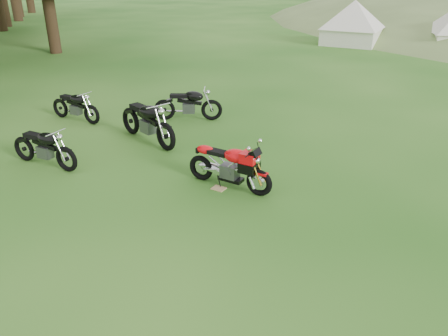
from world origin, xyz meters
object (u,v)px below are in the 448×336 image
at_px(vintage_moto_a, 43,146).
at_px(vintage_moto_d, 75,105).
at_px(sport_motorcycle, 229,163).
at_px(tent_left, 353,21).
at_px(plywood_board, 219,188).
at_px(vintage_moto_b, 188,103).
at_px(vintage_moto_c, 147,120).

distance_m(vintage_moto_a, vintage_moto_d, 3.03).
height_order(sport_motorcycle, tent_left, tent_left).
bearing_deg(vintage_moto_d, tent_left, 80.06).
bearing_deg(tent_left, vintage_moto_a, -95.12).
bearing_deg(tent_left, sport_motorcycle, -83.44).
xyz_separation_m(sport_motorcycle, vintage_moto_a, (-3.90, -0.79, -0.06)).
distance_m(plywood_board, vintage_moto_b, 4.25).
distance_m(sport_motorcycle, vintage_moto_a, 3.98).
xyz_separation_m(vintage_moto_a, vintage_moto_c, (1.13, 2.12, 0.10)).
relative_size(vintage_moto_a, vintage_moto_d, 1.02).
bearing_deg(vintage_moto_c, tent_left, 106.85).
bearing_deg(sport_motorcycle, vintage_moto_b, 135.75).
xyz_separation_m(sport_motorcycle, tent_left, (-1.26, 18.51, 0.70)).
height_order(sport_motorcycle, plywood_board, sport_motorcycle).
height_order(vintage_moto_a, vintage_moto_c, vintage_moto_c).
xyz_separation_m(plywood_board, vintage_moto_d, (-5.32, 1.96, 0.43)).
distance_m(vintage_moto_c, vintage_moto_d, 2.73).
bearing_deg(vintage_moto_b, vintage_moto_c, -116.00).
xyz_separation_m(vintage_moto_a, tent_left, (2.64, 19.30, 0.76)).
relative_size(sport_motorcycle, plywood_board, 6.89).
xyz_separation_m(vintage_moto_b, vintage_moto_c, (-0.05, -1.85, 0.08)).
bearing_deg(tent_left, vintage_moto_b, -92.79).
bearing_deg(vintage_moto_a, plywood_board, 10.58).
distance_m(vintage_moto_a, vintage_moto_c, 2.40).
relative_size(vintage_moto_c, tent_left, 0.75).
height_order(sport_motorcycle, vintage_moto_b, sport_motorcycle).
bearing_deg(vintage_moto_c, vintage_moto_d, -168.11).
height_order(plywood_board, vintage_moto_d, vintage_moto_d).
bearing_deg(sport_motorcycle, tent_left, 99.08).
xyz_separation_m(sport_motorcycle, vintage_moto_d, (-5.46, 1.81, -0.07)).
distance_m(vintage_moto_b, tent_left, 15.41).
xyz_separation_m(vintage_moto_a, vintage_moto_d, (-1.56, 2.59, -0.01)).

